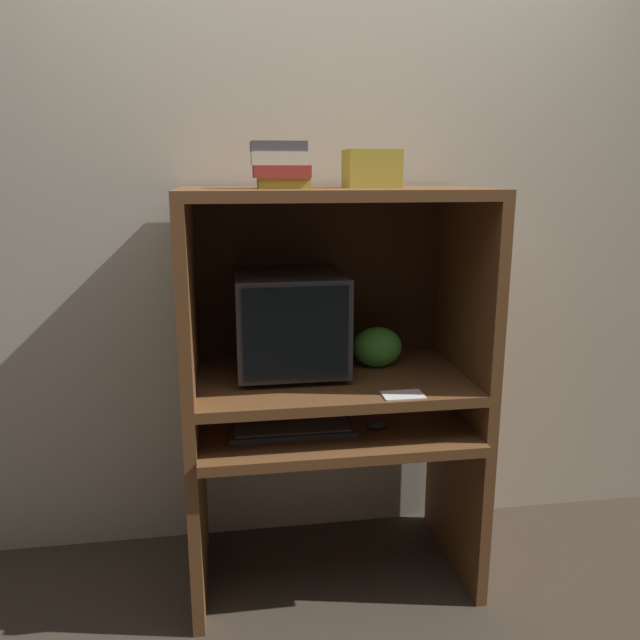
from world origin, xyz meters
name	(u,v)px	position (x,y,z in m)	size (l,w,h in m)	color
ground_plane	(345,621)	(0.00, 0.00, 0.00)	(12.00, 12.00, 0.00)	#3D3328
wall_back	(317,226)	(0.00, 0.65, 1.30)	(6.00, 0.06, 2.60)	beige
desk_base	(333,479)	(0.00, 0.25, 0.41)	(1.03, 0.62, 0.63)	brown
desk_monitor_shelf	(332,385)	(0.00, 0.29, 0.76)	(1.03, 0.59, 0.16)	brown
hutch_upper	(330,253)	(0.00, 0.33, 1.23)	(1.03, 0.59, 0.66)	brown
crt_monitor	(290,321)	(-0.14, 0.37, 0.98)	(0.39, 0.40, 0.37)	#333338
keyboard	(293,430)	(-0.16, 0.18, 0.64)	(0.43, 0.14, 0.03)	#2D2D30
mouse	(376,424)	(0.14, 0.18, 0.65)	(0.07, 0.05, 0.03)	#28282B
snack_bag	(377,347)	(0.19, 0.38, 0.87)	(0.18, 0.14, 0.15)	green
book_stack	(280,165)	(-0.18, 0.22, 1.53)	(0.18, 0.13, 0.15)	gold
paper_card	(403,395)	(0.20, 0.06, 0.80)	(0.14, 0.09, 0.00)	white
storage_box	(372,169)	(0.13, 0.29, 1.52)	(0.18, 0.15, 0.12)	gold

